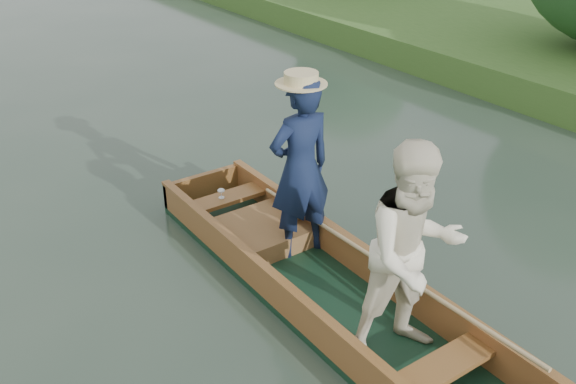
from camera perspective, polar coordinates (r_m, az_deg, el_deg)
ground at (r=6.61m, az=3.03°, el=-9.32°), size 120.00×120.00×0.00m
punt at (r=6.05m, az=5.45°, el=-4.13°), size 1.20×5.00×2.10m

